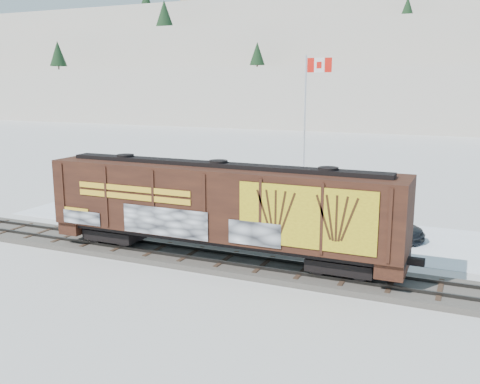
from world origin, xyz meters
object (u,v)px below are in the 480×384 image
at_px(hopper_railcar, 219,205).
at_px(flagpole, 305,152).
at_px(car_silver, 293,217).
at_px(car_white, 269,224).
at_px(car_dark, 381,225).

distance_m(hopper_railcar, flagpole, 14.33).
height_order(hopper_railcar, car_silver, hopper_railcar).
xyz_separation_m(flagpole, car_white, (0.54, -8.73, -3.20)).
distance_m(flagpole, car_silver, 7.29).
distance_m(hopper_railcar, car_white, 6.04).
height_order(hopper_railcar, flagpole, flagpole).
distance_m(car_silver, car_white, 2.41).
height_order(car_silver, car_white, car_white).
bearing_deg(car_white, car_dark, -65.84).
distance_m(flagpole, car_white, 9.31).
relative_size(flagpole, car_silver, 2.70).
bearing_deg(hopper_railcar, flagpole, 89.87).
bearing_deg(hopper_railcar, car_white, 84.13).
bearing_deg(hopper_railcar, car_dark, 49.77).
bearing_deg(car_silver, car_white, 157.37).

